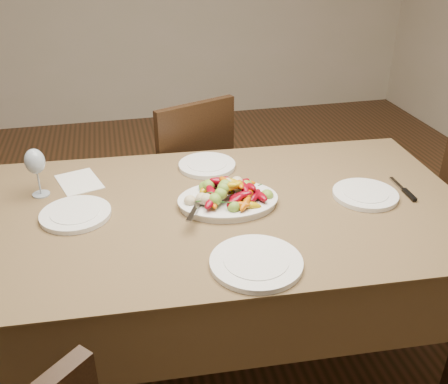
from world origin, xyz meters
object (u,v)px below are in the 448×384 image
(chair_far, at_px, (179,179))
(plate_near, at_px, (256,263))
(plate_left, at_px, (76,214))
(serving_platter, at_px, (228,202))
(plate_far, at_px, (207,166))
(plate_right, at_px, (365,195))
(dining_table, at_px, (224,286))
(wine_glass, at_px, (37,171))

(chair_far, height_order, plate_near, chair_far)
(plate_left, bearing_deg, serving_platter, -4.09)
(plate_far, distance_m, plate_near, 0.72)
(plate_right, distance_m, plate_near, 0.62)
(dining_table, height_order, wine_glass, wine_glass)
(dining_table, xyz_separation_m, plate_left, (-0.54, 0.05, 0.39))
(dining_table, xyz_separation_m, plate_far, (0.00, 0.34, 0.39))
(chair_far, bearing_deg, dining_table, 72.55)
(plate_left, xyz_separation_m, wine_glass, (-0.14, 0.20, 0.09))
(dining_table, xyz_separation_m, serving_platter, (0.02, 0.01, 0.39))
(dining_table, xyz_separation_m, chair_far, (-0.06, 0.81, 0.10))
(chair_far, relative_size, plate_near, 3.28)
(plate_far, height_order, plate_near, same)
(serving_platter, distance_m, plate_left, 0.56)
(plate_far, bearing_deg, wine_glass, -171.86)
(dining_table, bearing_deg, serving_platter, 29.98)
(dining_table, relative_size, plate_right, 7.40)
(plate_left, relative_size, plate_far, 1.03)
(dining_table, height_order, plate_left, plate_left)
(serving_platter, height_order, plate_right, serving_platter)
(serving_platter, relative_size, plate_far, 1.48)
(chair_far, height_order, serving_platter, chair_far)
(chair_far, distance_m, plate_left, 0.94)
(dining_table, distance_m, chair_far, 0.82)
(plate_right, bearing_deg, chair_far, 125.33)
(plate_far, relative_size, wine_glass, 1.19)
(plate_right, relative_size, wine_glass, 1.21)
(dining_table, relative_size, plate_left, 7.29)
(serving_platter, distance_m, plate_far, 0.33)
(serving_platter, bearing_deg, wine_glass, 161.07)
(dining_table, distance_m, wine_glass, 0.86)
(serving_platter, height_order, plate_far, serving_platter)
(wine_glass, bearing_deg, serving_platter, -18.93)
(plate_left, bearing_deg, plate_right, -5.15)
(plate_left, xyz_separation_m, plate_right, (1.08, -0.10, 0.00))
(chair_far, xyz_separation_m, wine_glass, (-0.61, -0.57, 0.39))
(chair_far, xyz_separation_m, plate_near, (0.08, -1.19, 0.29))
(plate_near, bearing_deg, plate_far, 91.02)
(plate_near, xyz_separation_m, wine_glass, (-0.69, 0.62, 0.09))
(dining_table, xyz_separation_m, plate_right, (0.55, -0.05, 0.39))
(plate_far, relative_size, plate_near, 0.85)
(plate_left, xyz_separation_m, plate_near, (0.55, -0.42, 0.00))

